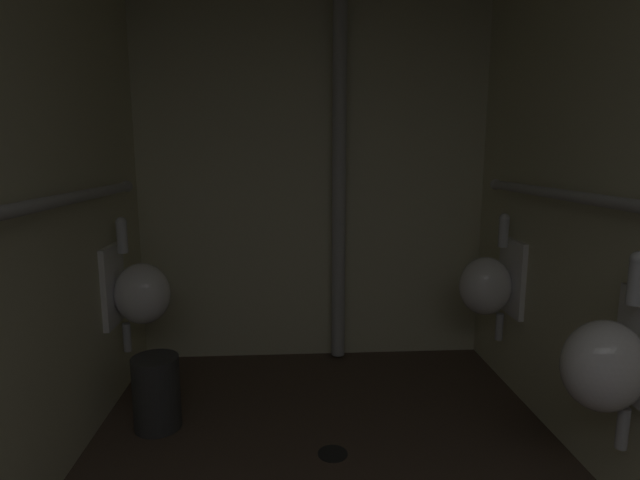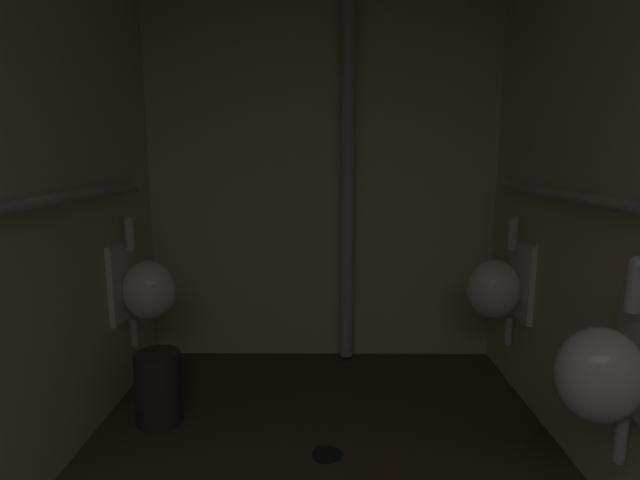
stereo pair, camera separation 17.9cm
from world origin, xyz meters
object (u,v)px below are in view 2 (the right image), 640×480
object	(u,v)px
urinal_right_far	(497,287)
standpipe_back_wall	(348,178)
urinal_left_mid	(145,288)
waste_bin	(159,387)
floor_drain	(327,454)
urinal_right_mid	(606,372)

from	to	relation	value
urinal_right_far	standpipe_back_wall	bearing A→B (deg)	150.36
standpipe_back_wall	urinal_left_mid	bearing A→B (deg)	-156.14
waste_bin	floor_drain	bearing A→B (deg)	-18.62
urinal_right_mid	urinal_left_mid	bearing A→B (deg)	151.55
floor_drain	waste_bin	distance (m)	0.94
waste_bin	urinal_left_mid	bearing A→B (deg)	116.10
urinal_left_mid	urinal_right_far	size ratio (longest dim) A/B	1.00
standpipe_back_wall	waste_bin	distance (m)	1.66
floor_drain	waste_bin	world-z (taller)	waste_bin
urinal_right_mid	urinal_right_far	bearing A→B (deg)	90.00
urinal_right_mid	urinal_right_far	distance (m)	1.11
urinal_right_far	waste_bin	distance (m)	1.92
floor_drain	urinal_right_far	bearing A→B (deg)	33.52
urinal_left_mid	floor_drain	world-z (taller)	urinal_left_mid
urinal_left_mid	urinal_right_mid	bearing A→B (deg)	-28.45
urinal_right_mid	waste_bin	xyz separation A→B (m)	(-1.84, 0.77, -0.44)
urinal_left_mid	urinal_right_far	bearing A→B (deg)	1.08
urinal_right_mid	waste_bin	world-z (taller)	urinal_right_mid
urinal_right_mid	waste_bin	size ratio (longest dim) A/B	2.02
urinal_left_mid	standpipe_back_wall	distance (m)	1.40
standpipe_back_wall	floor_drain	size ratio (longest dim) A/B	17.12
urinal_right_mid	floor_drain	xyz separation A→B (m)	(-0.97, 0.47, -0.63)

